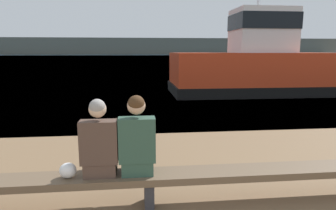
# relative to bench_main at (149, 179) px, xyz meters

# --- Properties ---
(water_surface) EXTENTS (240.00, 240.00, 0.00)m
(water_surface) POSITION_rel_bench_main_xyz_m (-0.06, 123.48, -0.37)
(water_surface) COLOR #386084
(water_surface) RESTS_ON ground
(far_shoreline) EXTENTS (600.00, 12.00, 9.92)m
(far_shoreline) POSITION_rel_bench_main_xyz_m (-0.06, 184.74, 4.58)
(far_shoreline) COLOR #4C4C42
(far_shoreline) RESTS_ON ground
(bench_main) EXTENTS (8.85, 0.43, 0.45)m
(bench_main) POSITION_rel_bench_main_xyz_m (0.00, 0.00, 0.00)
(bench_main) COLOR brown
(bench_main) RESTS_ON ground
(person_left) EXTENTS (0.46, 0.42, 0.99)m
(person_left) POSITION_rel_bench_main_xyz_m (-0.61, 0.01, 0.49)
(person_left) COLOR #4C382D
(person_left) RESTS_ON bench_main
(person_right) EXTENTS (0.46, 0.42, 1.03)m
(person_right) POSITION_rel_bench_main_xyz_m (-0.14, 0.01, 0.52)
(person_right) COLOR #2D4C3D
(person_right) RESTS_ON bench_main
(shopping_bag) EXTENTS (0.21, 0.19, 0.19)m
(shopping_bag) POSITION_rel_bench_main_xyz_m (-1.00, -0.02, 0.17)
(shopping_bag) COLOR white
(shopping_bag) RESTS_ON bench_main
(tugboat_red) EXTENTS (7.81, 3.67, 6.42)m
(tugboat_red) POSITION_rel_bench_main_xyz_m (5.53, 10.24, 0.88)
(tugboat_red) COLOR red
(tugboat_red) RESTS_ON water_surface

